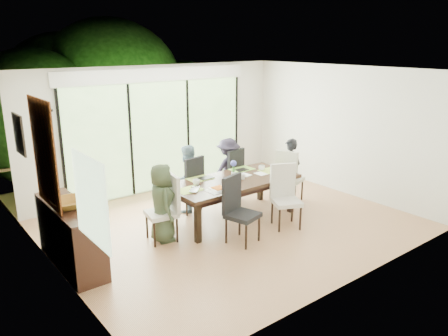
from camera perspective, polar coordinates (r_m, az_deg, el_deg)
floor at (r=7.89m, az=1.13°, el=-7.43°), size 6.00×5.00×0.01m
ceiling at (r=7.24m, az=1.25°, el=12.62°), size 6.00×5.00×0.01m
wall_back at (r=9.48m, az=-8.46°, el=5.04°), size 6.00×0.02×2.70m
wall_front at (r=5.80m, az=17.03°, el=-2.68°), size 6.00×0.02×2.70m
wall_left at (r=6.09m, az=-21.39°, el=-2.22°), size 0.02×5.00×2.70m
wall_right at (r=9.59m, az=15.33°, el=4.77°), size 0.02×5.00×2.70m
glass_doors at (r=9.48m, az=-8.30°, el=4.12°), size 4.20×0.02×2.30m
blinds_header at (r=9.29m, az=-8.60°, el=11.97°), size 4.40×0.06×0.28m
mullion_a at (r=8.66m, az=-20.40°, el=2.11°), size 0.05×0.04×2.30m
mullion_b at (r=9.15m, az=-12.07°, el=3.50°), size 0.05×0.04×2.30m
mullion_c at (r=9.83m, az=-4.73°, el=4.66°), size 0.05×0.04×2.30m
mullion_d at (r=10.64m, az=1.60°, el=5.60°), size 0.05×0.04×2.30m
side_window at (r=4.97m, az=-17.01°, el=-4.03°), size 0.02×0.90×1.00m
deck at (r=10.59m, az=-10.54°, el=-1.70°), size 6.00×1.80×0.10m
rail_top at (r=11.12m, az=-12.62°, el=2.26°), size 6.00×0.08×0.06m
foliage_left at (r=11.28m, az=-23.44°, el=6.12°), size 3.20×3.20×3.20m
foliage_mid at (r=12.51m, az=-14.54°, el=9.47°), size 4.00×4.00×4.00m
foliage_right at (r=12.72m, az=-5.40°, el=7.56°), size 2.80×2.80×2.80m
foliage_far at (r=12.83m, az=-19.88°, el=8.38°), size 3.60×3.60×3.60m
table_top at (r=7.90m, az=1.18°, el=-1.71°), size 2.42×1.11×0.06m
table_apron at (r=7.93m, az=1.18°, el=-2.34°), size 2.22×0.91×0.10m
table_leg_fl at (r=7.11m, az=-3.45°, el=-7.11°), size 0.09×0.09×0.70m
table_leg_fr at (r=8.43m, az=8.74°, el=-3.46°), size 0.09×0.09×0.70m
table_leg_bl at (r=7.78m, az=-7.07°, el=-5.09°), size 0.09×0.09×0.70m
table_leg_br at (r=9.00m, az=4.78°, el=-2.03°), size 0.09×0.09×0.70m
chair_left_end at (r=7.16m, az=-8.22°, el=-5.27°), size 0.54×0.54×1.11m
chair_right_end at (r=8.93m, az=8.66°, el=-0.92°), size 0.60×0.60×1.11m
chair_far_left at (r=8.36m, az=-4.91°, el=-1.99°), size 0.54×0.54×1.11m
chair_far_right at (r=8.91m, az=0.47°, el=-0.77°), size 0.54×0.54×1.11m
chair_near_left at (r=7.03m, az=2.49°, el=-5.54°), size 0.57×0.57×1.11m
chair_near_right at (r=7.68m, az=8.20°, el=-3.78°), size 0.62×0.62×1.11m
person_left_end at (r=7.14m, az=-8.11°, el=-4.52°), size 0.52×0.68×1.30m
person_right_end at (r=8.89m, az=8.60°, el=-0.35°), size 0.43×0.64×1.30m
person_far_left at (r=8.31m, az=-4.85°, el=-1.40°), size 0.67×0.49×1.30m
person_far_right at (r=8.87m, az=0.56°, el=-0.20°), size 0.62×0.39×1.30m
placemat_left at (r=7.36m, az=-4.57°, el=-2.86°), size 0.44×0.32×0.01m
placemat_right at (r=8.50m, az=6.16°, el=-0.28°), size 0.44×0.32×0.01m
placemat_far_l at (r=7.94m, az=-3.16°, el=-1.39°), size 0.44×0.32×0.01m
placemat_far_r at (r=8.52m, az=2.36°, el=-0.14°), size 0.44×0.32×0.01m
placemat_paper at (r=7.35m, az=-0.67°, el=-2.84°), size 0.44×0.32×0.01m
tablet_far_l at (r=7.95m, az=-2.37°, el=-1.28°), size 0.26×0.18×0.01m
tablet_far_r at (r=8.45m, az=2.32°, el=-0.23°), size 0.24×0.17×0.01m
papers at (r=8.30m, az=5.15°, el=-0.66°), size 0.30×0.22×0.00m
platter_base at (r=7.34m, az=-0.67°, el=-2.73°), size 0.26×0.26×0.02m
platter_snacks at (r=7.34m, az=-0.68°, el=-2.60°), size 0.20×0.20×0.01m
vase at (r=7.94m, az=1.24°, el=-0.93°), size 0.08×0.08×0.12m
hyacinth_stems at (r=7.91m, az=1.24°, el=-0.09°), size 0.04×0.04×0.16m
hyacinth_blooms at (r=7.88m, az=1.25°, el=0.61°), size 0.11×0.11×0.11m
laptop at (r=7.33m, az=-3.49°, el=-2.83°), size 0.39×0.39×0.03m
cup_a at (r=7.60m, az=-3.64°, el=-1.87°), size 0.15×0.15×0.10m
cup_b at (r=7.90m, az=2.49°, el=-1.15°), size 0.14×0.14×0.09m
cup_c at (r=8.46m, az=4.97°, el=-0.01°), size 0.13×0.13×0.10m
book at (r=8.08m, az=2.34°, el=-1.02°), size 0.19×0.24×0.02m
sideboard at (r=6.75m, az=-19.40°, el=-8.29°), size 0.46×1.65×0.93m
bowl at (r=6.47m, az=-19.53°, el=-4.37°), size 0.49×0.49×0.12m
candlestick_base at (r=6.89m, az=-20.73°, el=-3.59°), size 0.10×0.10×0.04m
candlestick_shaft at (r=6.71m, az=-21.28°, el=1.64°), size 0.02×0.02×1.29m
candlestick_pan at (r=6.59m, az=-21.84°, el=7.02°), size 0.10×0.10×0.03m
candle at (r=6.58m, az=-21.90°, el=7.55°), size 0.04×0.04×0.10m
tapestry at (r=6.38m, az=-22.44°, el=1.75°), size 0.02×1.00×1.50m
art_frame at (r=7.61m, az=-25.22°, el=3.99°), size 0.03×0.55×0.65m
art_canvas at (r=7.61m, az=-25.08°, el=4.01°), size 0.01×0.45×0.55m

